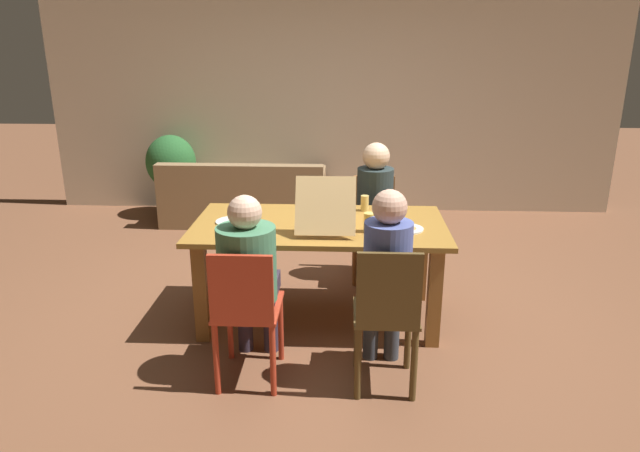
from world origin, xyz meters
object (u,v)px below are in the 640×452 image
at_px(pizza_box_0, 327,217).
at_px(potted_plant, 171,168).
at_px(drinking_glass_0, 365,203).
at_px(drinking_glass_2, 369,222).
at_px(chair_0, 374,221).
at_px(dining_table, 319,239).
at_px(plate_0, 407,228).
at_px(person_1, 249,269).
at_px(person_2, 386,271).
at_px(couch, 245,199).
at_px(person_0, 375,201).
at_px(drinking_glass_1, 383,206).
at_px(chair_2, 387,314).
at_px(chair_1, 246,309).
at_px(plate_1, 233,221).

relative_size(pizza_box_0, potted_plant, 0.62).
xyz_separation_m(drinking_glass_0, drinking_glass_2, (0.02, -0.51, 0.01)).
xyz_separation_m(pizza_box_0, drinking_glass_0, (0.28, 0.36, 0.01)).
relative_size(chair_0, potted_plant, 0.91).
relative_size(dining_table, plate_0, 7.74).
height_order(person_1, person_2, person_2).
distance_m(pizza_box_0, potted_plant, 3.27).
height_order(dining_table, couch, dining_table).
bearing_deg(pizza_box_0, couch, 113.18).
bearing_deg(potted_plant, person_2, -55.81).
bearing_deg(dining_table, chair_0, 63.99).
bearing_deg(plate_0, couch, 122.52).
height_order(person_0, drinking_glass_0, person_0).
xyz_separation_m(pizza_box_0, drinking_glass_2, (0.30, -0.15, 0.02)).
bearing_deg(couch, chair_0, -46.44).
bearing_deg(drinking_glass_1, chair_2, -91.81).
height_order(dining_table, drinking_glass_1, drinking_glass_1).
relative_size(person_0, chair_2, 1.30).
bearing_deg(plate_0, chair_1, -141.96).
height_order(pizza_box_0, drinking_glass_2, pizza_box_0).
bearing_deg(chair_0, chair_1, -114.68).
relative_size(chair_1, person_2, 0.73).
bearing_deg(couch, person_2, -66.01).
xyz_separation_m(chair_0, couch, (-1.41, 1.49, -0.23)).
height_order(plate_1, drinking_glass_2, drinking_glass_2).
xyz_separation_m(chair_0, potted_plant, (-2.31, 1.71, 0.08)).
bearing_deg(potted_plant, chair_0, -36.56).
xyz_separation_m(chair_2, couch, (-1.41, 3.32, -0.24)).
height_order(chair_2, person_2, person_2).
height_order(plate_1, potted_plant, potted_plant).
bearing_deg(person_0, plate_0, -78.31).
height_order(person_0, potted_plant, person_0).
bearing_deg(dining_table, drinking_glass_1, 26.42).
height_order(chair_0, chair_2, chair_2).
distance_m(dining_table, person_2, 0.91).
relative_size(person_0, plate_1, 4.82).
distance_m(plate_1, drinking_glass_2, 1.00).
xyz_separation_m(drinking_glass_2, couch, (-1.33, 2.56, -0.55)).
distance_m(chair_0, drinking_glass_0, 0.65).
bearing_deg(pizza_box_0, potted_plant, 126.21).
bearing_deg(potted_plant, chair_1, -67.14).
height_order(person_0, person_1, person_0).
bearing_deg(dining_table, plate_0, -10.79).
distance_m(pizza_box_0, drinking_glass_2, 0.34).
bearing_deg(plate_1, drinking_glass_0, 19.59).
bearing_deg(plate_0, person_0, 101.69).
distance_m(chair_0, pizza_box_0, 1.04).
height_order(person_0, plate_1, person_0).
bearing_deg(chair_0, potted_plant, 143.44).
xyz_separation_m(drinking_glass_2, potted_plant, (-2.23, 2.79, -0.25)).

